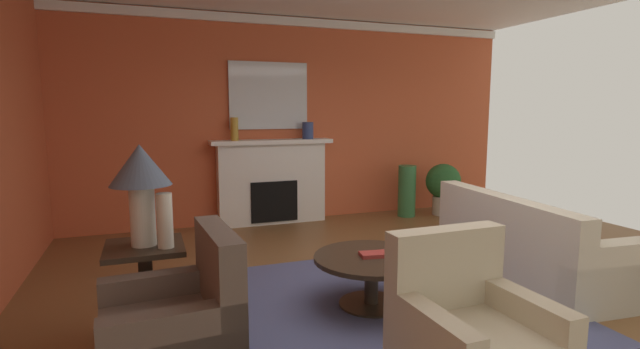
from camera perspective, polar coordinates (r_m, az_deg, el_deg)
name	(u,v)px	position (r m, az deg, el deg)	size (l,w,h in m)	color
ground_plane	(405,298)	(4.46, 10.25, -14.58)	(8.69, 8.69, 0.00)	brown
wall_fireplace	(293,120)	(7.25, -3.27, 6.59)	(7.29, 0.12, 3.06)	#C65633
crown_moulding	(294,22)	(7.28, -3.17, 18.07)	(7.29, 0.08, 0.12)	white
area_rug	(371,305)	(4.26, 6.23, -15.53)	(3.08, 2.68, 0.01)	#4C517A
fireplace	(272,184)	(7.02, -5.86, -1.16)	(1.80, 0.35, 1.26)	white
mantel_mirror	(269,96)	(7.05, -6.26, 9.51)	(1.18, 0.04, 0.98)	silver
sofa	(527,248)	(5.27, 23.89, -8.18)	(1.08, 2.17, 0.85)	beige
armchair_near_window	(177,333)	(3.23, -17.06, -17.96)	(0.85, 0.85, 0.95)	brown
armchair_facing_fireplace	(471,344)	(3.11, 17.90, -19.01)	(0.81, 0.81, 0.95)	#C1B293
coffee_table	(372,269)	(4.14, 6.30, -11.34)	(1.00, 1.00, 0.45)	#2D2319
side_table	(146,284)	(3.84, -20.38, -12.36)	(0.56, 0.56, 0.70)	#2D2319
table_lamp	(141,175)	(3.64, -21.00, -0.07)	(0.44, 0.44, 0.75)	beige
vase_mantel_left	(234,129)	(6.77, -10.38, 5.46)	(0.11, 0.11, 0.33)	#B7892D
vase_tall_corner	(407,191)	(7.60, 10.52, -1.98)	(0.28, 0.28, 0.82)	#33703D
vase_mantel_right	(308,131)	(7.05, -1.50, 5.37)	(0.17, 0.17, 0.25)	navy
vase_on_side_table	(165,221)	(3.58, -18.35, -5.35)	(0.11, 0.11, 0.40)	beige
book_red_cover	(375,254)	(4.09, 6.73, -9.63)	(0.26, 0.15, 0.03)	maroon
potted_plant	(443,185)	(7.81, 14.76, -1.22)	(0.56, 0.56, 0.83)	#BCB29E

